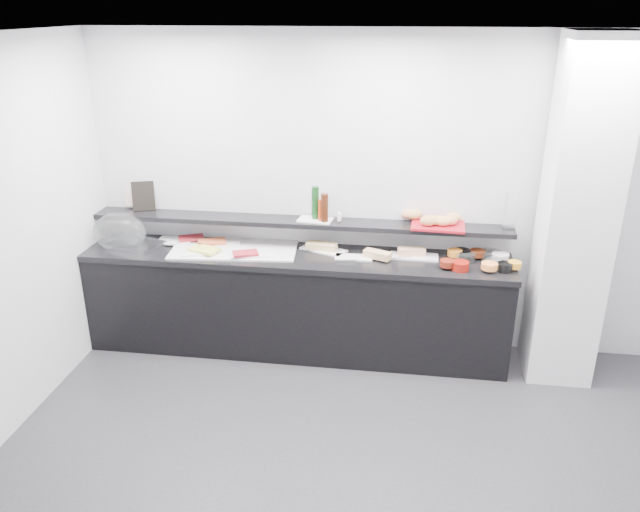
# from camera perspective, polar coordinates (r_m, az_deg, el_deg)

# --- Properties ---
(ground) EXTENTS (5.00, 5.00, 0.00)m
(ground) POSITION_cam_1_polar(r_m,az_deg,el_deg) (4.22, 3.46, -20.67)
(ground) COLOR #2D2D30
(ground) RESTS_ON ground
(back_wall) EXTENTS (5.00, 0.02, 2.70)m
(back_wall) POSITION_cam_1_polar(r_m,az_deg,el_deg) (5.32, 5.68, 5.44)
(back_wall) COLOR silver
(back_wall) RESTS_ON ground
(ceiling) EXTENTS (5.00, 5.00, 0.00)m
(ceiling) POSITION_cam_1_polar(r_m,az_deg,el_deg) (3.11, 4.65, 19.07)
(ceiling) COLOR white
(ceiling) RESTS_ON back_wall
(column) EXTENTS (0.50, 0.50, 2.70)m
(column) POSITION_cam_1_polar(r_m,az_deg,el_deg) (5.15, 22.41, 3.28)
(column) COLOR silver
(column) RESTS_ON ground
(buffet_cabinet) EXTENTS (3.60, 0.60, 0.85)m
(buffet_cabinet) POSITION_cam_1_polar(r_m,az_deg,el_deg) (5.45, -2.23, -4.49)
(buffet_cabinet) COLOR black
(buffet_cabinet) RESTS_ON ground
(counter_top) EXTENTS (3.62, 0.62, 0.05)m
(counter_top) POSITION_cam_1_polar(r_m,az_deg,el_deg) (5.27, -2.30, -0.11)
(counter_top) COLOR black
(counter_top) RESTS_ON buffet_cabinet
(wall_shelf) EXTENTS (3.60, 0.25, 0.04)m
(wall_shelf) POSITION_cam_1_polar(r_m,az_deg,el_deg) (5.34, -2.01, 3.13)
(wall_shelf) COLOR black
(wall_shelf) RESTS_ON back_wall
(cloche_base) EXTENTS (0.53, 0.43, 0.04)m
(cloche_base) POSITION_cam_1_polar(r_m,az_deg,el_deg) (5.65, -16.54, 1.01)
(cloche_base) COLOR silver
(cloche_base) RESTS_ON counter_top
(cloche_dome) EXTENTS (0.50, 0.38, 0.34)m
(cloche_dome) POSITION_cam_1_polar(r_m,az_deg,el_deg) (5.68, -17.86, 2.11)
(cloche_dome) COLOR silver
(cloche_dome) RESTS_ON cloche_base
(linen_runner) EXTENTS (1.10, 0.60, 0.01)m
(linen_runner) POSITION_cam_1_polar(r_m,az_deg,el_deg) (5.39, -7.85, 0.60)
(linen_runner) COLOR silver
(linen_runner) RESTS_ON counter_top
(platter_meat_a) EXTENTS (0.31, 0.21, 0.01)m
(platter_meat_a) POSITION_cam_1_polar(r_m,az_deg,el_deg) (5.65, -13.11, 1.39)
(platter_meat_a) COLOR white
(platter_meat_a) RESTS_ON linen_runner
(food_meat_a) EXTENTS (0.25, 0.21, 0.02)m
(food_meat_a) POSITION_cam_1_polar(r_m,az_deg,el_deg) (5.63, -11.70, 1.64)
(food_meat_a) COLOR maroon
(food_meat_a) RESTS_ON platter_meat_a
(platter_salmon) EXTENTS (0.37, 0.29, 0.01)m
(platter_salmon) POSITION_cam_1_polar(r_m,az_deg,el_deg) (5.52, -9.01, 1.21)
(platter_salmon) COLOR silver
(platter_salmon) RESTS_ON linen_runner
(food_salmon) EXTENTS (0.27, 0.22, 0.02)m
(food_salmon) POSITION_cam_1_polar(r_m,az_deg,el_deg) (5.50, -9.87, 1.29)
(food_salmon) COLOR #C64E28
(food_salmon) RESTS_ON platter_salmon
(platter_cheese) EXTENTS (0.32, 0.26, 0.01)m
(platter_cheese) POSITION_cam_1_polar(r_m,az_deg,el_deg) (5.35, -11.06, 0.39)
(platter_cheese) COLOR white
(platter_cheese) RESTS_ON linen_runner
(food_cheese) EXTENTS (0.28, 0.23, 0.02)m
(food_cheese) POSITION_cam_1_polar(r_m,az_deg,el_deg) (5.34, -10.53, 0.58)
(food_cheese) COLOR #DFDC57
(food_cheese) RESTS_ON platter_cheese
(platter_meat_b) EXTENTS (0.36, 0.29, 0.01)m
(platter_meat_b) POSITION_cam_1_polar(r_m,az_deg,el_deg) (5.25, -6.42, 0.25)
(platter_meat_b) COLOR white
(platter_meat_b) RESTS_ON linen_runner
(food_meat_b) EXTENTS (0.24, 0.20, 0.02)m
(food_meat_b) POSITION_cam_1_polar(r_m,az_deg,el_deg) (5.20, -6.83, 0.24)
(food_meat_b) COLOR maroon
(food_meat_b) RESTS_ON platter_meat_b
(sandwich_plate_left) EXTENTS (0.42, 0.31, 0.01)m
(sandwich_plate_left) POSITION_cam_1_polar(r_m,az_deg,el_deg) (5.34, 0.34, 0.59)
(sandwich_plate_left) COLOR white
(sandwich_plate_left) RESTS_ON counter_top
(sandwich_food_left) EXTENTS (0.27, 0.14, 0.06)m
(sandwich_food_left) POSITION_cam_1_polar(r_m,az_deg,el_deg) (5.31, 0.14, 0.91)
(sandwich_food_left) COLOR tan
(sandwich_food_left) RESTS_ON sandwich_plate_left
(tongs_left) EXTENTS (0.16, 0.02, 0.01)m
(tongs_left) POSITION_cam_1_polar(r_m,az_deg,el_deg) (5.31, -1.09, 0.60)
(tongs_left) COLOR #AAADB1
(tongs_left) RESTS_ON sandwich_plate_left
(sandwich_plate_mid) EXTENTS (0.31, 0.13, 0.01)m
(sandwich_plate_mid) POSITION_cam_1_polar(r_m,az_deg,el_deg) (5.18, 3.11, -0.13)
(sandwich_plate_mid) COLOR white
(sandwich_plate_mid) RESTS_ON counter_top
(sandwich_food_mid) EXTENTS (0.24, 0.17, 0.06)m
(sandwich_food_mid) POSITION_cam_1_polar(r_m,az_deg,el_deg) (5.15, 5.27, 0.13)
(sandwich_food_mid) COLOR tan
(sandwich_food_mid) RESTS_ON sandwich_plate_mid
(tongs_mid) EXTENTS (0.16, 0.03, 0.01)m
(tongs_mid) POSITION_cam_1_polar(r_m,az_deg,el_deg) (5.11, 2.46, -0.31)
(tongs_mid) COLOR silver
(tongs_mid) RESTS_ON sandwich_plate_mid
(sandwich_plate_right) EXTENTS (0.40, 0.18, 0.01)m
(sandwich_plate_right) POSITION_cam_1_polar(r_m,az_deg,el_deg) (5.25, 8.58, -0.04)
(sandwich_plate_right) COLOR silver
(sandwich_plate_right) RESTS_ON counter_top
(sandwich_food_right) EXTENTS (0.24, 0.12, 0.06)m
(sandwich_food_right) POSITION_cam_1_polar(r_m,az_deg,el_deg) (5.25, 8.37, 0.42)
(sandwich_food_right) COLOR tan
(sandwich_food_right) RESTS_ON sandwich_plate_right
(tongs_right) EXTENTS (0.16, 0.05, 0.01)m
(tongs_right) POSITION_cam_1_polar(r_m,az_deg,el_deg) (5.19, 7.53, -0.13)
(tongs_right) COLOR silver
(tongs_right) RESTS_ON sandwich_plate_right
(bowl_glass_fruit) EXTENTS (0.17, 0.17, 0.07)m
(bowl_glass_fruit) POSITION_cam_1_polar(r_m,az_deg,el_deg) (5.25, 13.13, -0.07)
(bowl_glass_fruit) COLOR white
(bowl_glass_fruit) RESTS_ON counter_top
(fill_glass_fruit) EXTENTS (0.15, 0.15, 0.05)m
(fill_glass_fruit) POSITION_cam_1_polar(r_m,az_deg,el_deg) (5.28, 12.23, 0.29)
(fill_glass_fruit) COLOR orange
(fill_glass_fruit) RESTS_ON bowl_glass_fruit
(bowl_black_jam) EXTENTS (0.18, 0.18, 0.07)m
(bowl_black_jam) POSITION_cam_1_polar(r_m,az_deg,el_deg) (5.31, 12.85, 0.19)
(bowl_black_jam) COLOR black
(bowl_black_jam) RESTS_ON counter_top
(fill_black_jam) EXTENTS (0.13, 0.13, 0.05)m
(fill_black_jam) POSITION_cam_1_polar(r_m,az_deg,el_deg) (5.32, 14.23, 0.27)
(fill_black_jam) COLOR #55200C
(fill_black_jam) RESTS_ON bowl_black_jam
(bowl_glass_cream) EXTENTS (0.20, 0.20, 0.07)m
(bowl_glass_cream) POSITION_cam_1_polar(r_m,az_deg,el_deg) (5.34, 15.33, 0.08)
(bowl_glass_cream) COLOR silver
(bowl_glass_cream) RESTS_ON counter_top
(fill_glass_cream) EXTENTS (0.14, 0.14, 0.05)m
(fill_glass_cream) POSITION_cam_1_polar(r_m,az_deg,el_deg) (5.30, 16.17, -0.04)
(fill_glass_cream) COLOR silver
(fill_glass_cream) RESTS_ON bowl_glass_cream
(bowl_red_jam) EXTENTS (0.15, 0.15, 0.07)m
(bowl_red_jam) POSITION_cam_1_polar(r_m,az_deg,el_deg) (5.06, 12.70, -0.88)
(bowl_red_jam) COLOR maroon
(bowl_red_jam) RESTS_ON counter_top
(fill_red_jam) EXTENTS (0.16, 0.16, 0.05)m
(fill_red_jam) POSITION_cam_1_polar(r_m,az_deg,el_deg) (5.06, 11.56, -0.66)
(fill_red_jam) COLOR #611B0D
(fill_red_jam) RESTS_ON bowl_red_jam
(bowl_glass_salmon) EXTENTS (0.19, 0.19, 0.07)m
(bowl_glass_salmon) POSITION_cam_1_polar(r_m,az_deg,el_deg) (5.15, 15.68, -0.76)
(bowl_glass_salmon) COLOR white
(bowl_glass_salmon) RESTS_ON counter_top
(fill_glass_salmon) EXTENTS (0.15, 0.15, 0.05)m
(fill_glass_salmon) POSITION_cam_1_polar(r_m,az_deg,el_deg) (5.08, 15.23, -0.89)
(fill_glass_salmon) COLOR orange
(fill_glass_salmon) RESTS_ON bowl_glass_salmon
(bowl_black_fruit) EXTENTS (0.15, 0.15, 0.07)m
(bowl_black_fruit) POSITION_cam_1_polar(r_m,az_deg,el_deg) (5.12, 16.54, -0.98)
(bowl_black_fruit) COLOR black
(bowl_black_fruit) RESTS_ON counter_top
(fill_black_fruit) EXTENTS (0.14, 0.14, 0.05)m
(fill_black_fruit) POSITION_cam_1_polar(r_m,az_deg,el_deg) (5.16, 17.35, -0.76)
(fill_black_fruit) COLOR orange
(fill_black_fruit) RESTS_ON bowl_black_fruit
(framed_print) EXTENTS (0.21, 0.13, 0.26)m
(framed_print) POSITION_cam_1_polar(r_m,az_deg,el_deg) (5.77, -15.85, 5.30)
(framed_print) COLOR black
(framed_print) RESTS_ON wall_shelf
(print_art) EXTENTS (0.21, 0.05, 0.22)m
(print_art) POSITION_cam_1_polar(r_m,az_deg,el_deg) (5.84, -16.42, 5.43)
(print_art) COLOR beige
(print_art) RESTS_ON framed_print
(condiment_tray) EXTENTS (0.30, 0.21, 0.01)m
(condiment_tray) POSITION_cam_1_polar(r_m,az_deg,el_deg) (5.31, -0.44, 3.33)
(condiment_tray) COLOR white
(condiment_tray) RESTS_ON wall_shelf
(bottle_green_a) EXTENTS (0.06, 0.06, 0.26)m
(bottle_green_a) POSITION_cam_1_polar(r_m,az_deg,el_deg) (5.30, -0.49, 4.84)
(bottle_green_a) COLOR #103A1A
(bottle_green_a) RESTS_ON condiment_tray
(bottle_brown) EXTENTS (0.06, 0.06, 0.24)m
(bottle_brown) POSITION_cam_1_polar(r_m,az_deg,el_deg) (5.22, 0.42, 4.43)
(bottle_brown) COLOR #37170A
(bottle_brown) RESTS_ON condiment_tray
(bottle_green_b) EXTENTS (0.06, 0.06, 0.28)m
(bottle_green_b) POSITION_cam_1_polar(r_m,az_deg,el_deg) (5.29, -0.41, 4.91)
(bottle_green_b) COLOR #103A14
(bottle_green_b) RESTS_ON condiment_tray
(bottle_hot) EXTENTS (0.05, 0.05, 0.18)m
(bottle_hot) POSITION_cam_1_polar(r_m,az_deg,el_deg) (5.25, 0.04, 4.22)
(bottle_hot) COLOR #AF300C
(bottle_hot) RESTS_ON condiment_tray
(shaker_salt) EXTENTS (0.04, 0.04, 0.07)m
(shaker_salt) POSITION_cam_1_polar(r_m,az_deg,el_deg) (5.25, 1.73, 3.58)
(shaker_salt) COLOR white
(shaker_salt) RESTS_ON condiment_tray
(shaker_pepper) EXTENTS (0.03, 0.03, 0.07)m
(shaker_pepper) POSITION_cam_1_polar(r_m,az_deg,el_deg) (5.28, 1.81, 3.66)
(shaker_pepper) COLOR silver
(shaker_pepper) RESTS_ON condiment_tray
(bread_tray) EXTENTS (0.45, 0.33, 0.02)m
(bread_tray) POSITION_cam_1_polar(r_m,az_deg,el_deg) (5.25, 10.73, 2.77)
(bread_tray) COLOR maroon
(bread_tray) RESTS_ON wall_shelf
(bread_roll_nw) EXTENTS (0.15, 0.12, 0.08)m
(bread_roll_nw) POSITION_cam_1_polar(r_m,az_deg,el_deg) (5.33, 8.12, 3.80)
(bread_roll_nw) COLOR #C2794A
(bread_roll_nw) RESTS_ON bread_tray
(bread_roll_n) EXTENTS (0.15, 0.12, 0.08)m
(bread_roll_n) POSITION_cam_1_polar(r_m,az_deg,el_deg) (5.33, 8.67, 3.76)
(bread_roll_n) COLOR #BB8C47
(bread_roll_n) RESTS_ON bread_tray
(bread_roll_ne) EXTENTS (0.14, 0.10, 0.08)m
(bread_roll_ne) POSITION_cam_1_polar(r_m,az_deg,el_deg) (5.31, 12.08, 3.47)
(bread_roll_ne) COLOR tan
(bread_roll_ne) RESTS_ON bread_tray
(bread_roll_sw) EXTENTS (0.14, 0.09, 0.08)m
(bread_roll_sw) POSITION_cam_1_polar(r_m,az_deg,el_deg) (5.18, 9.85, 3.16)
(bread_roll_sw) COLOR #AC7F41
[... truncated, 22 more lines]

